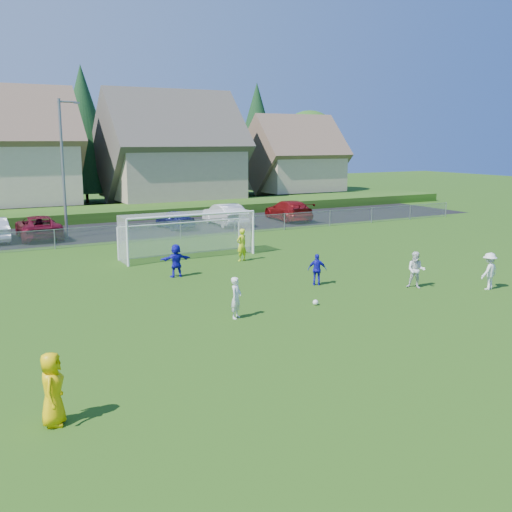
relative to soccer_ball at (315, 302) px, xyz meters
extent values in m
plane|color=#193D0C|center=(-0.64, -4.30, -0.11)|extent=(160.00, 160.00, 0.00)
plane|color=black|center=(-0.64, 23.20, -0.10)|extent=(60.00, 60.00, 0.00)
cube|color=#1E420F|center=(-0.64, 30.70, 0.29)|extent=(70.00, 6.00, 0.80)
sphere|color=white|center=(0.00, 0.00, 0.00)|extent=(0.22, 0.22, 0.22)
imported|color=#E6B904|center=(-10.92, -5.48, 0.75)|extent=(0.83, 0.99, 1.73)
imported|color=white|center=(-3.52, -0.06, 0.66)|extent=(0.66, 0.64, 1.53)
imported|color=white|center=(5.41, 0.19, 0.70)|extent=(0.98, 0.99, 1.62)
imported|color=white|center=(8.03, -1.50, 0.70)|extent=(1.15, 0.80, 1.62)
imported|color=#1513B6|center=(1.93, 2.72, 0.60)|extent=(0.89, 0.73, 1.42)
imported|color=#1513B6|center=(-2.99, 7.30, 0.68)|extent=(1.50, 0.58, 1.58)
imported|color=#CBDD1A|center=(1.49, 9.20, 0.76)|extent=(0.73, 0.57, 1.75)
imported|color=#5A0A19|center=(-6.83, 22.23, 0.65)|extent=(2.71, 5.57, 1.53)
imported|color=#171C51|center=(2.65, 22.10, 0.58)|extent=(1.93, 4.18, 1.39)
imported|color=silver|center=(6.66, 22.00, 0.71)|extent=(1.88, 5.05, 1.65)
imported|color=maroon|center=(12.38, 22.07, 0.70)|extent=(2.86, 5.79, 1.62)
cylinder|color=white|center=(-4.29, 10.70, 1.11)|extent=(0.12, 0.12, 2.44)
cylinder|color=white|center=(3.01, 10.70, 1.11)|extent=(0.12, 0.12, 2.44)
cylinder|color=white|center=(-0.64, 10.70, 2.33)|extent=(7.30, 0.12, 0.12)
cylinder|color=white|center=(-4.29, 12.50, 0.79)|extent=(0.08, 0.08, 1.80)
cylinder|color=white|center=(3.01, 12.50, 0.79)|extent=(0.08, 0.08, 1.80)
cylinder|color=white|center=(-0.64, 12.50, 1.69)|extent=(7.30, 0.08, 0.08)
cube|color=silver|center=(-0.64, 12.50, 0.79)|extent=(7.30, 0.02, 1.80)
cube|color=silver|center=(-4.29, 11.60, 1.11)|extent=(0.02, 1.80, 2.44)
cube|color=silver|center=(3.01, 11.60, 1.11)|extent=(0.02, 1.80, 2.44)
cube|color=silver|center=(-0.64, 11.60, 2.33)|extent=(7.30, 1.80, 0.02)
cube|color=gray|center=(-0.64, 17.70, 1.06)|extent=(52.00, 0.03, 0.03)
cube|color=gray|center=(-0.64, 17.70, 0.49)|extent=(52.00, 0.02, 1.14)
cylinder|color=gray|center=(-0.64, 17.70, 0.49)|extent=(0.06, 0.06, 1.20)
cylinder|color=gray|center=(25.36, 17.70, 0.49)|extent=(0.06, 0.06, 1.20)
cylinder|color=slate|center=(-5.14, 21.70, 4.39)|extent=(0.18, 0.18, 9.00)
cylinder|color=slate|center=(-4.64, 21.70, 8.69)|extent=(1.20, 0.12, 0.12)
cube|color=slate|center=(-4.04, 21.70, 8.64)|extent=(0.36, 0.18, 0.12)
cube|color=#C6B58E|center=(-6.64, 38.70, 3.44)|extent=(11.00, 9.00, 5.50)
pyramid|color=brown|center=(-6.64, 38.70, 11.15)|extent=(12.10, 9.90, 4.96)
cube|color=tan|center=(8.36, 37.70, 3.19)|extent=(12.00, 10.00, 5.00)
pyramid|color=#4C473F|center=(8.36, 37.70, 11.21)|extent=(13.20, 11.00, 5.52)
cube|color=tan|center=(23.36, 38.70, 2.69)|extent=(9.00, 8.00, 4.00)
pyramid|color=brown|center=(23.36, 38.70, 9.10)|extent=(9.90, 8.80, 4.41)
cylinder|color=#382616|center=(1.36, 43.70, 0.49)|extent=(0.30, 0.30, 1.20)
cone|color=#143819|center=(1.36, 43.70, 7.39)|extent=(7.28, 7.28, 12.60)
cylinder|color=#382616|center=(11.36, 45.70, 1.87)|extent=(0.36, 0.36, 3.96)
sphere|color=#2B5B19|center=(11.36, 45.70, 6.71)|extent=(8.36, 8.36, 8.36)
cylinder|color=#382616|center=(21.36, 43.70, 0.49)|extent=(0.30, 0.30, 1.20)
cone|color=#143819|center=(21.36, 43.70, 6.94)|extent=(6.76, 6.76, 11.70)
cylinder|color=#382616|center=(29.36, 44.70, 1.69)|extent=(0.36, 0.36, 3.60)
sphere|color=#2B5B19|center=(29.36, 44.70, 6.09)|extent=(7.60, 7.60, 7.60)
camera|label=1|loc=(-12.97, -18.83, 6.28)|focal=42.00mm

